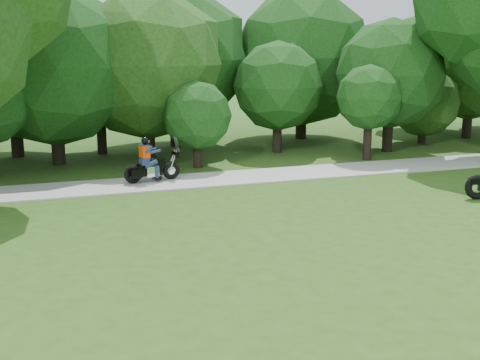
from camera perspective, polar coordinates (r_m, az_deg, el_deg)
ground at (r=14.07m, az=14.96°, el=-6.02°), size 100.00×100.00×0.00m
walkway at (r=20.93m, az=2.77°, el=0.44°), size 60.00×2.20×0.06m
tree_line at (r=26.62m, az=-6.16°, el=10.86°), size 39.80×12.33×7.70m
touring_motorcycle at (r=19.88m, az=-8.65°, el=1.36°), size 1.94×0.82×1.48m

